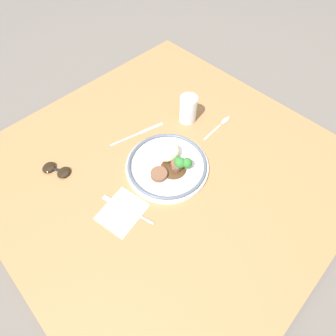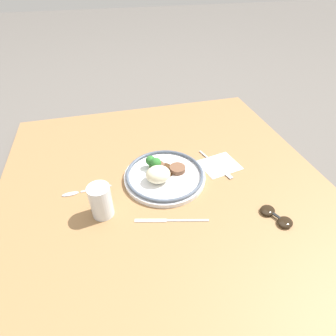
{
  "view_description": "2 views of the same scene",
  "coord_description": "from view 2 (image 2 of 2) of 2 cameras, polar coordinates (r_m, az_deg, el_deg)",
  "views": [
    {
      "loc": [
        -0.37,
        -0.38,
        0.8
      ],
      "look_at": [
        -0.02,
        -0.03,
        0.06
      ],
      "focal_mm": 28.0,
      "sensor_mm": 36.0,
      "label": 1
    },
    {
      "loc": [
        0.16,
        0.67,
        0.66
      ],
      "look_at": [
        -0.02,
        -0.01,
        0.07
      ],
      "focal_mm": 28.0,
      "sensor_mm": 36.0,
      "label": 2
    }
  ],
  "objects": [
    {
      "name": "ground_plane",
      "position": [
        0.96,
        -0.84,
        -4.12
      ],
      "size": [
        8.0,
        8.0,
        0.0
      ],
      "primitive_type": "plane",
      "color": "#5B5651"
    },
    {
      "name": "knife",
      "position": [
        0.81,
        0.15,
        -11.34
      ],
      "size": [
        0.22,
        0.06,
        0.0
      ],
      "rotation": [
        0.0,
        0.0,
        -0.25
      ],
      "color": "#B7B7BC",
      "rests_on": "dining_table"
    },
    {
      "name": "dining_table",
      "position": [
        0.94,
        -0.85,
        -3.43
      ],
      "size": [
        1.14,
        1.14,
        0.03
      ],
      "color": "olive",
      "rests_on": "ground"
    },
    {
      "name": "plate",
      "position": [
        0.93,
        -0.99,
        -1.37
      ],
      "size": [
        0.29,
        0.29,
        0.07
      ],
      "color": "white",
      "rests_on": "dining_table"
    },
    {
      "name": "napkin",
      "position": [
        1.02,
        11.15,
        0.66
      ],
      "size": [
        0.16,
        0.14,
        0.0
      ],
      "color": "white",
      "rests_on": "dining_table"
    },
    {
      "name": "sunglasses",
      "position": [
        0.88,
        22.48,
        -9.66
      ],
      "size": [
        0.09,
        0.11,
        0.01
      ],
      "rotation": [
        0.0,
        0.0,
        0.44
      ],
      "color": "black",
      "rests_on": "dining_table"
    },
    {
      "name": "spoon",
      "position": [
        0.94,
        -19.24,
        -5.08
      ],
      "size": [
        0.17,
        0.02,
        0.01
      ],
      "rotation": [
        0.0,
        0.0,
        0.05
      ],
      "color": "#B7B7BC",
      "rests_on": "dining_table"
    },
    {
      "name": "juice_glass",
      "position": [
        0.82,
        -14.33,
        -7.28
      ],
      "size": [
        0.07,
        0.07,
        0.11
      ],
      "color": "yellow",
      "rests_on": "dining_table"
    },
    {
      "name": "fork",
      "position": [
        1.01,
        10.83,
        0.31
      ],
      "size": [
        0.07,
        0.19,
        0.0
      ],
      "rotation": [
        0.0,
        0.0,
        1.85
      ],
      "color": "#B7B7BC",
      "rests_on": "napkin"
    }
  ]
}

